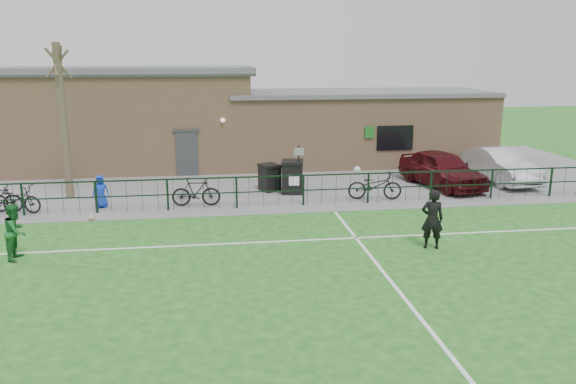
{
  "coord_description": "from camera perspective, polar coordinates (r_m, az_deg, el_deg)",
  "views": [
    {
      "loc": [
        -2.38,
        -12.15,
        5.57
      ],
      "look_at": [
        0.0,
        5.0,
        1.3
      ],
      "focal_mm": 35.0,
      "sensor_mm": 36.0,
      "label": 1
    }
  ],
  "objects": [
    {
      "name": "bare_tree",
      "position": [
        23.47,
        -21.85,
        6.59
      ],
      "size": [
        0.3,
        0.3,
        6.0
      ],
      "primitive_type": "cylinder",
      "color": "#4C3E2E",
      "rests_on": "ground"
    },
    {
      "name": "clubhouse",
      "position": [
        28.88,
        -4.91,
        7.15
      ],
      "size": [
        24.25,
        5.4,
        4.96
      ],
      "color": "tan",
      "rests_on": "ground"
    },
    {
      "name": "bicycle_d",
      "position": [
        21.21,
        -9.33,
        0.02
      ],
      "size": [
        1.84,
        0.62,
        1.09
      ],
      "primitive_type": "imported",
      "rotation": [
        0.0,
        0.0,
        1.51
      ],
      "color": "black",
      "rests_on": "paving_strip"
    },
    {
      "name": "bicycle_e",
      "position": [
        22.16,
        8.81,
        0.65
      ],
      "size": [
        2.18,
        1.06,
        1.1
      ],
      "primitive_type": "imported",
      "rotation": [
        0.0,
        0.0,
        1.41
      ],
      "color": "black",
      "rests_on": "paving_strip"
    },
    {
      "name": "car_maroon",
      "position": [
        24.87,
        15.37,
        2.29
      ],
      "size": [
        2.87,
        4.85,
        1.55
      ],
      "primitive_type": "imported",
      "rotation": [
        0.0,
        0.0,
        0.24
      ],
      "color": "#420B10",
      "rests_on": "paving_strip"
    },
    {
      "name": "car_silver",
      "position": [
        26.65,
        20.75,
        2.56
      ],
      "size": [
        1.81,
        4.58,
        1.48
      ],
      "primitive_type": "imported",
      "rotation": [
        0.0,
        0.0,
        0.05
      ],
      "color": "#B8BAC0",
      "rests_on": "paving_strip"
    },
    {
      "name": "perimeter_fence",
      "position": [
        20.89,
        -1.13,
        0.09
      ],
      "size": [
        28.0,
        0.1,
        1.2
      ],
      "primitive_type": "cube",
      "color": "black",
      "rests_on": "ground"
    },
    {
      "name": "pitch_line_mid",
      "position": [
        17.24,
        0.46,
        -4.98
      ],
      "size": [
        28.0,
        0.1,
        0.01
      ],
      "primitive_type": "cube",
      "color": "white",
      "rests_on": "ground"
    },
    {
      "name": "goalkeeper_kick",
      "position": [
        16.93,
        14.27,
        -2.56
      ],
      "size": [
        1.9,
        3.58,
        1.87
      ],
      "color": "black",
      "rests_on": "ground"
    },
    {
      "name": "ball_ground",
      "position": [
        20.41,
        -19.38,
        -2.48
      ],
      "size": [
        0.21,
        0.21,
        0.21
      ],
      "primitive_type": "sphere",
      "color": "silver",
      "rests_on": "ground"
    },
    {
      "name": "paving_strip",
      "position": [
        26.35,
        -2.54,
        1.66
      ],
      "size": [
        34.0,
        13.0,
        0.02
      ],
      "primitive_type": "cube",
      "color": "slate",
      "rests_on": "ground"
    },
    {
      "name": "sign_post",
      "position": [
        22.6,
        1.1,
        2.24
      ],
      "size": [
        0.07,
        0.07,
        2.0
      ],
      "primitive_type": "cylinder",
      "rotation": [
        0.0,
        0.0,
        -0.27
      ],
      "color": "black",
      "rests_on": "paving_strip"
    },
    {
      "name": "pitch_line_touch",
      "position": [
        20.84,
        -1.06,
        -1.63
      ],
      "size": [
        28.0,
        0.1,
        0.01
      ],
      "primitive_type": "cube",
      "color": "white",
      "rests_on": "ground"
    },
    {
      "name": "bicycle_c",
      "position": [
        22.29,
        -25.92,
        -0.65
      ],
      "size": [
        2.03,
        1.19,
        1.01
      ],
      "primitive_type": "imported",
      "rotation": [
        0.0,
        0.0,
        1.28
      ],
      "color": "black",
      "rests_on": "paving_strip"
    },
    {
      "name": "spectator_child",
      "position": [
        21.82,
        -18.49,
        0.06
      ],
      "size": [
        0.61,
        0.41,
        1.23
      ],
      "primitive_type": "imported",
      "rotation": [
        0.0,
        0.0,
        0.03
      ],
      "color": "#1539C6",
      "rests_on": "paving_strip"
    },
    {
      "name": "outfield_player",
      "position": [
        17.3,
        -25.92,
        -3.63
      ],
      "size": [
        0.66,
        0.81,
        1.58
      ],
      "primitive_type": "imported",
      "rotation": [
        0.0,
        0.0,
        1.49
      ],
      "color": "#1C6329",
      "rests_on": "ground"
    },
    {
      "name": "ground",
      "position": [
        13.57,
        2.95,
        -10.39
      ],
      "size": [
        90.0,
        90.0,
        0.0
      ],
      "primitive_type": "plane",
      "color": "#1E5D1B",
      "rests_on": "ground"
    },
    {
      "name": "wheelie_bin_left",
      "position": [
        23.32,
        -1.89,
        1.39
      ],
      "size": [
        0.94,
        0.98,
        1.03
      ],
      "primitive_type": "cube",
      "rotation": [
        0.0,
        0.0,
        0.42
      ],
      "color": "black",
      "rests_on": "paving_strip"
    },
    {
      "name": "wheelie_bin_right",
      "position": [
        22.94,
        0.44,
        1.46
      ],
      "size": [
        0.98,
        1.07,
        1.25
      ],
      "primitive_type": "cube",
      "rotation": [
        0.0,
        0.0,
        -0.18
      ],
      "color": "black",
      "rests_on": "paving_strip"
    },
    {
      "name": "pitch_line_perp",
      "position": [
        14.06,
        11.1,
        -9.74
      ],
      "size": [
        0.1,
        16.0,
        0.01
      ],
      "primitive_type": "cube",
      "color": "white",
      "rests_on": "ground"
    }
  ]
}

